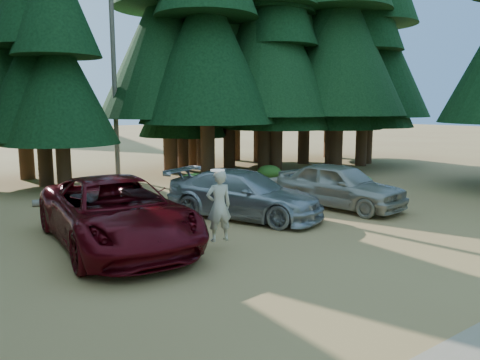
{
  "coord_description": "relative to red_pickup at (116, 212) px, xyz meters",
  "views": [
    {
      "loc": [
        -8.19,
        -8.4,
        3.67
      ],
      "look_at": [
        0.89,
        3.99,
        1.25
      ],
      "focal_mm": 35.0,
      "sensor_mm": 36.0,
      "label": 1
    }
  ],
  "objects": [
    {
      "name": "shrub_edge_east",
      "position": [
        12.72,
        2.2,
        -0.65
      ],
      "size": [
        0.94,
        0.94,
        0.52
      ],
      "primitive_type": "ellipsoid",
      "color": "#356E21",
      "rests_on": "ground"
    },
    {
      "name": "silver_minivan_right",
      "position": [
        8.36,
        -0.3,
        -0.08
      ],
      "size": [
        2.73,
        5.1,
        1.65
      ],
      "primitive_type": "imported",
      "rotation": [
        0.0,
        0.0,
        0.17
      ],
      "color": "#ADA899",
      "rests_on": "ground"
    },
    {
      "name": "red_pickup",
      "position": [
        0.0,
        0.0,
        0.0
      ],
      "size": [
        3.54,
        6.74,
        1.81
      ],
      "primitive_type": "imported",
      "rotation": [
        0.0,
        0.0,
        -0.08
      ],
      "color": "#56070F",
      "rests_on": "ground"
    },
    {
      "name": "forest_belt_north",
      "position": [
        3.7,
        11.7,
        -0.9
      ],
      "size": [
        36.0,
        7.0,
        22.0
      ],
      "primitive_type": null,
      "color": "black",
      "rests_on": "ground"
    },
    {
      "name": "log_right",
      "position": [
        9.89,
        6.9,
        -0.74
      ],
      "size": [
        5.23,
        1.39,
        0.34
      ],
      "primitive_type": "cylinder",
      "rotation": [
        0.0,
        1.57,
        -0.2
      ],
      "color": "#73675C",
      "rests_on": "ground"
    },
    {
      "name": "snag_back",
      "position": [
        2.5,
        12.7,
        4.1
      ],
      "size": [
        0.2,
        0.2,
        10.0
      ],
      "primitive_type": "cylinder",
      "color": "#73675C",
      "rests_on": "ground"
    },
    {
      "name": "silver_minivan_center",
      "position": [
        4.64,
        0.53,
        -0.12
      ],
      "size": [
        4.24,
        5.8,
        1.56
      ],
      "primitive_type": "imported",
      "rotation": [
        0.0,
        0.0,
        0.43
      ],
      "color": "#A7AAAF",
      "rests_on": "ground"
    },
    {
      "name": "frisbee_player",
      "position": [
        1.99,
        -1.94,
        0.26
      ],
      "size": [
        0.76,
        0.58,
        1.86
      ],
      "rotation": [
        0.0,
        0.0,
        2.92
      ],
      "color": "beige",
      "rests_on": "ground"
    },
    {
      "name": "shrub_center_left",
      "position": [
        0.32,
        3.9,
        -0.62
      ],
      "size": [
        1.04,
        1.04,
        0.57
      ],
      "primitive_type": "ellipsoid",
      "color": "#356E21",
      "rests_on": "ground"
    },
    {
      "name": "log_left",
      "position": [
        1.06,
        6.18,
        -0.78
      ],
      "size": [
        3.58,
        0.81,
        0.26
      ],
      "primitive_type": "cylinder",
      "rotation": [
        0.0,
        1.57,
        -0.16
      ],
      "color": "#73675C",
      "rests_on": "ground"
    },
    {
      "name": "forest_belt_east",
      "position": [
        19.2,
        0.7,
        -0.9
      ],
      "size": [
        6.0,
        22.0,
        22.0
      ],
      "primitive_type": null,
      "color": "black",
      "rests_on": "ground"
    },
    {
      "name": "snag_front",
      "position": [
        4.5,
        11.2,
        5.1
      ],
      "size": [
        0.24,
        0.24,
        12.0
      ],
      "primitive_type": "cylinder",
      "color": "#73675C",
      "rests_on": "ground"
    },
    {
      "name": "shrub_center_right",
      "position": [
        6.77,
        6.7,
        -0.62
      ],
      "size": [
        1.03,
        1.03,
        0.57
      ],
      "primitive_type": "ellipsoid",
      "color": "#356E21",
      "rests_on": "ground"
    },
    {
      "name": "log_mid",
      "position": [
        8.84,
        5.44,
        -0.77
      ],
      "size": [
        3.34,
        0.55,
        0.27
      ],
      "primitive_type": "cylinder",
      "rotation": [
        0.0,
        1.57,
        -0.08
      ],
      "color": "#73675C",
      "rests_on": "ground"
    },
    {
      "name": "shrub_right",
      "position": [
        6.09,
        6.25,
        -0.55
      ],
      "size": [
        1.28,
        1.28,
        0.7
      ],
      "primitive_type": "ellipsoid",
      "color": "#356E21",
      "rests_on": "ground"
    },
    {
      "name": "ground",
      "position": [
        3.7,
        -3.3,
        -0.9
      ],
      "size": [
        160.0,
        160.0,
        0.0
      ],
      "primitive_type": "plane",
      "color": "#A07344",
      "rests_on": "ground"
    },
    {
      "name": "shrub_far_right",
      "position": [
        10.84,
        6.7,
        -0.56
      ],
      "size": [
        1.24,
        1.24,
        0.68
      ],
      "primitive_type": "ellipsoid",
      "color": "#356E21",
      "rests_on": "ground"
    }
  ]
}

